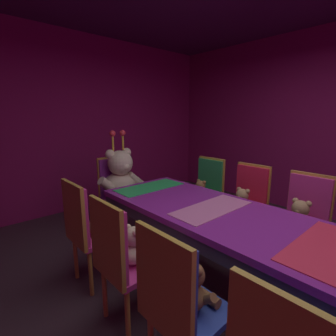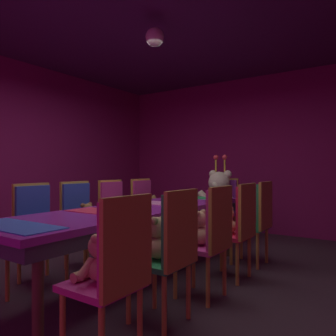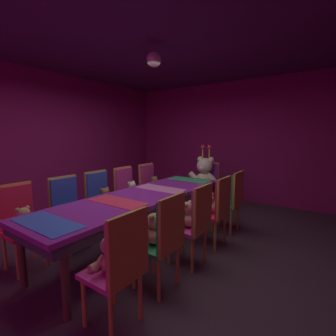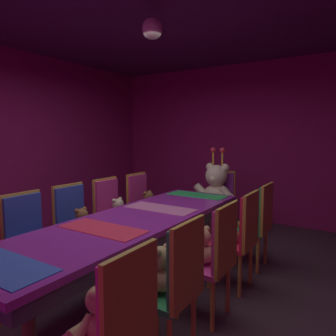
% 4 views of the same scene
% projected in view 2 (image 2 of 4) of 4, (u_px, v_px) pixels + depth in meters
% --- Properties ---
extents(ground_plane, '(7.90, 7.90, 0.00)m').
position_uv_depth(ground_plane, '(137.00, 280.00, 3.35)').
color(ground_plane, '#3F2D38').
extents(wall_back, '(5.20, 0.12, 2.80)m').
position_uv_depth(wall_back, '(249.00, 154.00, 6.00)').
color(wall_back, '#8C1959').
rests_on(wall_back, ground_plane).
extents(wall_left, '(0.12, 6.40, 2.80)m').
position_uv_depth(wall_left, '(0.00, 151.00, 4.82)').
color(wall_left, '#8C1959').
rests_on(wall_left, ground_plane).
extents(ceiling_panel, '(5.20, 6.40, 0.04)m').
position_uv_depth(ceiling_panel, '(137.00, 6.00, 3.36)').
color(ceiling_panel, '#4C1E4C').
extents(banquet_table, '(0.90, 3.09, 0.75)m').
position_uv_depth(banquet_table, '(137.00, 216.00, 3.35)').
color(banquet_table, purple).
rests_on(banquet_table, ground_plane).
extents(chair_left_1, '(0.42, 0.41, 0.98)m').
position_uv_depth(chair_left_1, '(36.00, 222.00, 3.35)').
color(chair_left_1, '#2D47B2').
rests_on(chair_left_1, ground_plane).
extents(chair_left_2, '(0.42, 0.41, 0.98)m').
position_uv_depth(chair_left_2, '(79.00, 215.00, 3.84)').
color(chair_left_2, '#2D47B2').
rests_on(chair_left_2, ground_plane).
extents(teddy_left_2, '(0.23, 0.30, 0.28)m').
position_uv_depth(teddy_left_2, '(88.00, 217.00, 3.76)').
color(teddy_left_2, brown).
rests_on(teddy_left_2, chair_left_2).
extents(chair_left_3, '(0.42, 0.41, 0.98)m').
position_uv_depth(chair_left_3, '(114.00, 210.00, 4.32)').
color(chair_left_3, '#CC338C').
rests_on(chair_left_3, ground_plane).
extents(teddy_left_3, '(0.24, 0.31, 0.29)m').
position_uv_depth(teddy_left_3, '(123.00, 211.00, 4.23)').
color(teddy_left_3, beige).
rests_on(teddy_left_3, chair_left_3).
extents(chair_left_4, '(0.42, 0.41, 0.98)m').
position_uv_depth(chair_left_4, '(145.00, 205.00, 4.81)').
color(chair_left_4, '#CC338C').
rests_on(chair_left_4, ground_plane).
extents(teddy_left_4, '(0.24, 0.31, 0.29)m').
position_uv_depth(teddy_left_4, '(153.00, 207.00, 4.72)').
color(teddy_left_4, brown).
rests_on(teddy_left_4, chair_left_4).
extents(chair_right_0, '(0.42, 0.41, 0.98)m').
position_uv_depth(chair_right_0, '(117.00, 262.00, 1.89)').
color(chair_right_0, '#CC338C').
rests_on(chair_right_0, ground_plane).
extents(teddy_right_0, '(0.24, 0.31, 0.30)m').
position_uv_depth(teddy_right_0, '(100.00, 260.00, 1.98)').
color(teddy_right_0, tan).
rests_on(teddy_right_0, chair_right_0).
extents(chair_right_1, '(0.42, 0.41, 0.98)m').
position_uv_depth(chair_right_1, '(173.00, 243.00, 2.38)').
color(chair_right_1, '#268C4C').
rests_on(chair_right_1, ground_plane).
extents(teddy_right_1, '(0.27, 0.34, 0.33)m').
position_uv_depth(teddy_right_1, '(156.00, 240.00, 2.47)').
color(teddy_right_1, tan).
rests_on(teddy_right_1, chair_right_1).
extents(chair_right_2, '(0.42, 0.41, 0.98)m').
position_uv_depth(chair_right_2, '(213.00, 231.00, 2.84)').
color(chair_right_2, '#CC338C').
rests_on(chair_right_2, ground_plane).
extents(teddy_right_2, '(0.25, 0.33, 0.31)m').
position_uv_depth(teddy_right_2, '(198.00, 230.00, 2.93)').
color(teddy_right_2, tan).
rests_on(teddy_right_2, chair_right_2).
extents(chair_right_3, '(0.42, 0.41, 0.98)m').
position_uv_depth(chair_right_3, '(240.00, 222.00, 3.35)').
color(chair_right_3, red).
rests_on(chair_right_3, ground_plane).
extents(teddy_right_3, '(0.23, 0.30, 0.28)m').
position_uv_depth(teddy_right_3, '(227.00, 222.00, 3.43)').
color(teddy_right_3, tan).
rests_on(teddy_right_3, chair_right_3).
extents(chair_right_4, '(0.42, 0.41, 0.98)m').
position_uv_depth(chair_right_4, '(259.00, 215.00, 3.85)').
color(chair_right_4, '#268C4C').
rests_on(chair_right_4, ground_plane).
extents(teddy_right_4, '(0.21, 0.27, 0.26)m').
position_uv_depth(teddy_right_4, '(247.00, 216.00, 3.93)').
color(teddy_right_4, olive).
rests_on(teddy_right_4, chair_right_4).
extents(throne_chair, '(0.41, 0.42, 0.98)m').
position_uv_depth(throne_chair, '(224.00, 203.00, 5.08)').
color(throne_chair, purple).
rests_on(throne_chair, ground_plane).
extents(king_teddy_bear, '(0.69, 0.53, 0.89)m').
position_uv_depth(king_teddy_bear, '(219.00, 195.00, 4.94)').
color(king_teddy_bear, beige).
rests_on(king_teddy_bear, throne_chair).
extents(pendant_light, '(0.20, 0.20, 0.20)m').
position_uv_depth(pendant_light, '(155.00, 37.00, 3.53)').
color(pendant_light, white).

